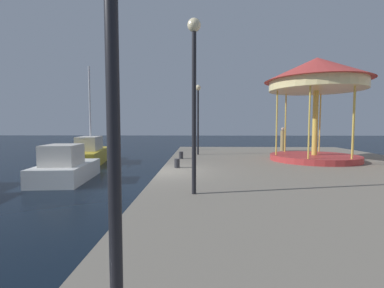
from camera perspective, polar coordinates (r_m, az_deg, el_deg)
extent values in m
plane|color=black|center=(11.63, -6.75, -9.47)|extent=(120.00, 120.00, 0.00)
cube|color=gray|center=(12.51, 25.59, -7.01)|extent=(13.42, 25.15, 0.80)
cube|color=gold|center=(20.62, -20.57, -2.47)|extent=(2.88, 6.52, 0.96)
cube|color=beige|center=(20.52, -20.65, 0.16)|extent=(1.75, 2.95, 0.94)
cylinder|color=silver|center=(20.90, -20.57, 7.00)|extent=(0.12, 0.12, 5.88)
cylinder|color=silver|center=(19.50, -21.34, 1.22)|extent=(0.53, 2.81, 0.08)
cube|color=white|center=(14.69, -24.73, -5.35)|extent=(2.49, 4.28, 0.83)
cube|color=beige|center=(14.15, -25.49, -2.06)|extent=(1.65, 1.94, 0.96)
cube|color=#4C6070|center=(14.97, -24.25, -0.98)|extent=(1.28, 0.22, 0.43)
cylinder|color=#B23333|center=(16.08, 24.17, -2.62)|extent=(4.58, 4.58, 0.30)
cylinder|color=gold|center=(15.98, 24.36, 4.02)|extent=(0.28, 0.28, 3.42)
cylinder|color=#F2E099|center=(16.12, 24.56, 11.00)|extent=(4.84, 4.84, 0.50)
cone|color=#C63D38|center=(16.25, 24.65, 14.01)|extent=(5.38, 5.38, 1.22)
cylinder|color=gold|center=(16.88, 30.76, 3.79)|extent=(0.08, 0.08, 3.42)
cylinder|color=gold|center=(18.01, 25.17, 3.95)|extent=(0.08, 0.08, 3.42)
cylinder|color=gold|center=(17.29, 18.95, 4.12)|extent=(0.08, 0.08, 3.42)
cylinder|color=gold|center=(15.31, 17.29, 4.21)|extent=(0.08, 0.08, 3.42)
cylinder|color=gold|center=(13.96, 23.32, 4.10)|extent=(0.08, 0.08, 3.42)
cylinder|color=gold|center=(14.84, 30.66, 3.85)|extent=(0.08, 0.08, 3.42)
cylinder|color=black|center=(2.53, -16.23, 10.05)|extent=(0.12, 0.12, 4.34)
cylinder|color=black|center=(7.43, 0.43, 6.18)|extent=(0.12, 0.12, 4.37)
sphere|color=#F9E5B2|center=(7.88, 0.44, 23.61)|extent=(0.36, 0.36, 0.36)
cylinder|color=black|center=(17.48, 1.26, 4.45)|extent=(0.12, 0.12, 4.09)
sphere|color=#F9E5B2|center=(17.64, 1.27, 11.70)|extent=(0.36, 0.36, 0.36)
cylinder|color=#2D2D33|center=(12.19, -3.15, -4.05)|extent=(0.24, 0.24, 0.40)
cylinder|color=#2D2D33|center=(15.44, -2.31, -2.35)|extent=(0.24, 0.24, 0.40)
cylinder|color=#937A4C|center=(21.23, 18.44, 0.66)|extent=(0.34, 0.34, 1.50)
sphere|color=tan|center=(21.20, 18.49, 3.00)|extent=(0.24, 0.24, 0.24)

